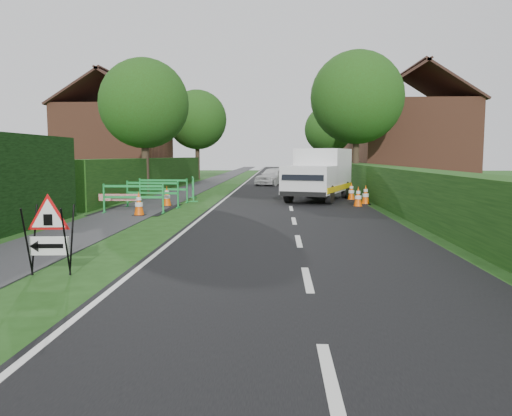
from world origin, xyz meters
name	(u,v)px	position (x,y,z in m)	size (l,w,h in m)	color
ground	(130,296)	(0.00, 0.00, 0.00)	(120.00, 120.00, 0.00)	#1B4112
road_surface	(284,179)	(2.50, 35.00, 0.00)	(6.00, 90.00, 0.02)	black
footpath	(219,179)	(-3.00, 35.00, 0.01)	(2.00, 90.00, 0.02)	#2D2D30
hedge_west_far	(158,189)	(-5.00, 22.00, 0.00)	(1.00, 24.00, 1.80)	#14380F
hedge_east	(377,199)	(6.50, 16.00, 0.00)	(1.20, 50.00, 1.50)	#14380F
house_west	(116,143)	(-10.00, 30.00, 2.90)	(7.50, 7.40, 7.88)	brown
house_east_a	(411,142)	(11.00, 28.00, 2.90)	(7.50, 7.40, 7.88)	brown
house_east_b	(383,146)	(12.00, 42.00, 2.90)	(7.50, 7.40, 7.88)	brown
tree_nw	(144,104)	(-4.60, 18.00, 4.48)	(4.40, 4.40, 6.70)	#2D2116
tree_ne	(357,98)	(6.40, 22.00, 5.17)	(5.20, 5.20, 7.79)	#2D2116
tree_fw	(197,120)	(-4.60, 34.00, 4.83)	(4.80, 4.80, 7.24)	#2D2116
tree_fe	(329,130)	(6.40, 38.00, 4.22)	(4.20, 4.20, 6.33)	#2D2116
triangle_sign	(46,229)	(-1.64, 1.06, 0.78)	(0.82, 0.82, 1.12)	black
works_van	(320,173)	(3.82, 15.13, 1.19)	(3.38, 5.24, 2.24)	silver
traffic_cone_0	(358,197)	(5.05, 12.30, 0.39)	(0.38, 0.38, 0.79)	black
traffic_cone_1	(366,195)	(5.49, 13.27, 0.39)	(0.38, 0.38, 0.79)	black
traffic_cone_2	(351,191)	(5.21, 15.20, 0.39)	(0.38, 0.38, 0.79)	black
traffic_cone_3	(139,204)	(-2.45, 9.14, 0.39)	(0.38, 0.38, 0.79)	black
traffic_cone_4	(167,196)	(-2.23, 12.18, 0.39)	(0.38, 0.38, 0.79)	black
ped_barrier_0	(133,195)	(-2.84, 9.85, 0.63)	(2.07, 0.39, 1.00)	#1A933B
ped_barrier_1	(152,191)	(-2.68, 11.77, 0.63)	(2.09, 0.62, 1.00)	#1A933B
ped_barrier_2	(163,187)	(-2.74, 13.81, 0.63)	(2.08, 0.46, 1.00)	#1A933B
ped_barrier_3	(193,186)	(-1.73, 15.14, 0.63)	(0.73, 2.09, 1.00)	#1A933B
redwhite_plank	(120,210)	(-3.66, 10.93, 0.00)	(1.50, 0.04, 0.25)	red
hatchback_car	(274,176)	(1.71, 26.21, 0.60)	(1.41, 3.51, 1.20)	silver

